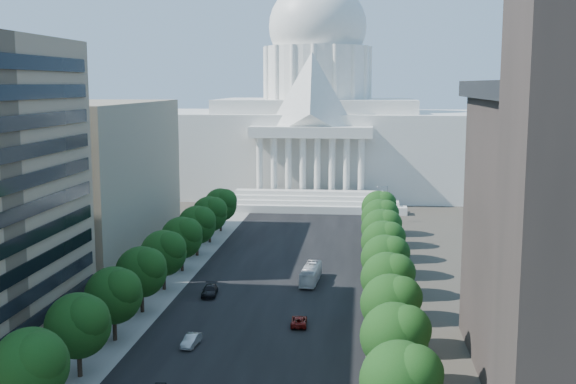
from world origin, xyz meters
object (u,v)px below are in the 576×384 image
(car_silver, at_px, (191,341))
(city_bus, at_px, (311,274))
(car_dark_b, at_px, (210,291))
(car_red, at_px, (299,321))

(car_silver, height_order, city_bus, city_bus)
(car_silver, height_order, car_dark_b, car_dark_b)
(car_silver, bearing_deg, car_red, 41.70)
(car_silver, height_order, car_red, car_silver)
(city_bus, bearing_deg, car_red, -85.96)
(car_red, xyz_separation_m, car_dark_b, (-15.51, 12.98, 0.15))
(city_bus, bearing_deg, car_dark_b, -144.56)
(car_silver, bearing_deg, car_dark_b, 102.35)
(car_red, height_order, car_dark_b, car_dark_b)
(car_dark_b, bearing_deg, city_bus, 26.47)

